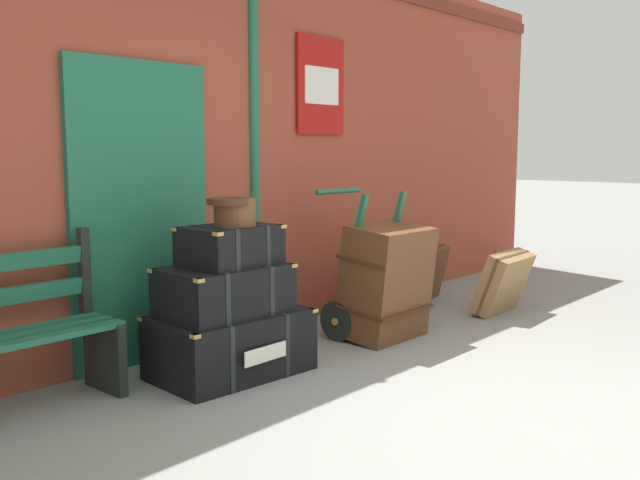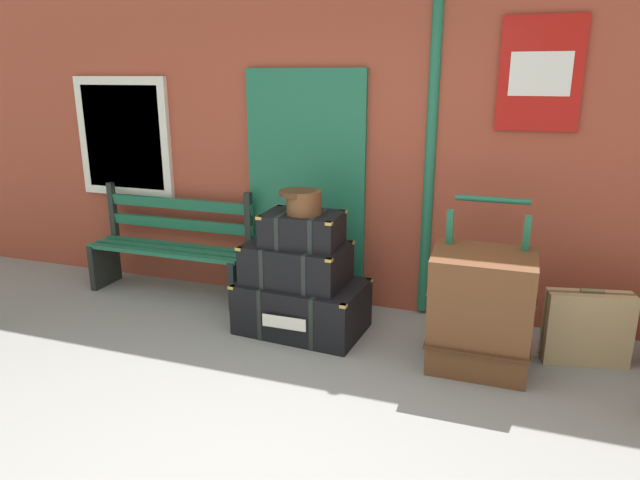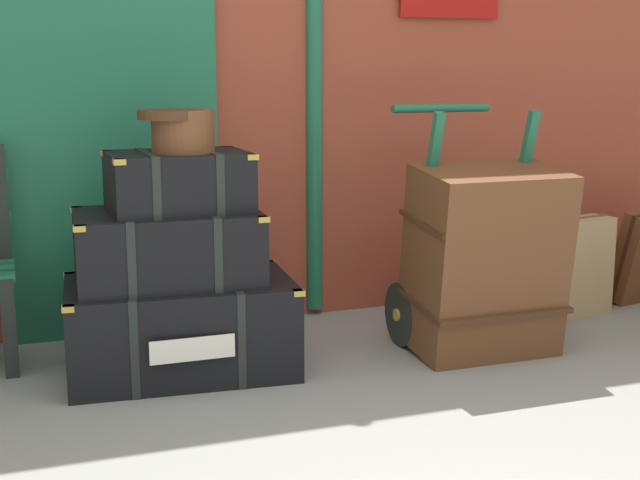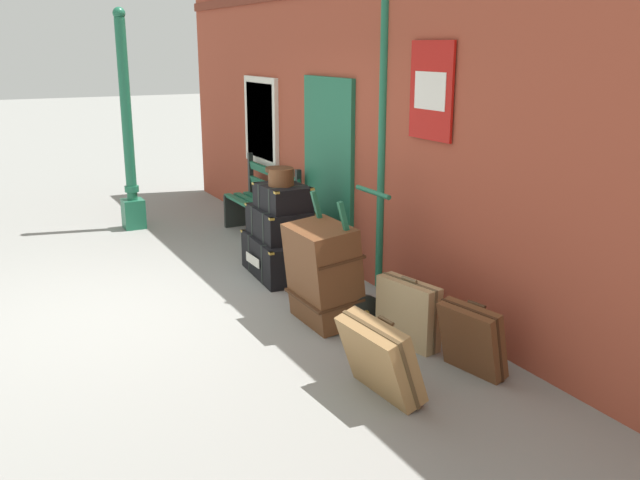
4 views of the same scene
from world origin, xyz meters
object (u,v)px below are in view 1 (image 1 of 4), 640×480
(steamer_trunk_middle, at_px, (224,290))
(porters_trolley, at_px, (368,302))
(round_hatbox, at_px, (234,210))
(large_brown_trunk, at_px, (386,281))
(steamer_trunk_top, at_px, (230,245))
(suitcase_slate, at_px, (397,285))
(suitcase_cream, at_px, (429,273))
(steamer_trunk_base, at_px, (231,343))
(suitcase_charcoal, at_px, (503,282))

(steamer_trunk_middle, distance_m, porters_trolley, 1.50)
(round_hatbox, bearing_deg, large_brown_trunk, -8.99)
(steamer_trunk_top, relative_size, suitcase_slate, 0.99)
(suitcase_cream, distance_m, suitcase_slate, 0.70)
(steamer_trunk_base, relative_size, suitcase_cream, 1.85)
(steamer_trunk_base, bearing_deg, suitcase_charcoal, -10.69)
(suitcase_slate, bearing_deg, porters_trolley, -162.55)
(round_hatbox, bearing_deg, porters_trolley, -1.74)
(steamer_trunk_middle, bearing_deg, porters_trolley, -2.67)
(suitcase_cream, relative_size, suitcase_slate, 0.92)
(steamer_trunk_base, xyz_separation_m, round_hatbox, (0.02, -0.03, 0.90))
(steamer_trunk_middle, relative_size, suitcase_slate, 1.34)
(steamer_trunk_top, relative_size, suitcase_cream, 1.08)
(steamer_trunk_middle, distance_m, suitcase_cream, 2.93)
(large_brown_trunk, height_order, suitcase_slate, large_brown_trunk)
(steamer_trunk_top, bearing_deg, suitcase_charcoal, -10.74)
(steamer_trunk_middle, distance_m, suitcase_slate, 2.23)
(steamer_trunk_base, height_order, suitcase_cream, suitcase_cream)
(suitcase_slate, bearing_deg, suitcase_charcoal, -45.92)
(steamer_trunk_middle, relative_size, large_brown_trunk, 0.91)
(large_brown_trunk, bearing_deg, steamer_trunk_base, 170.16)
(suitcase_slate, bearing_deg, large_brown_trunk, -150.91)
(steamer_trunk_middle, bearing_deg, suitcase_cream, 5.42)
(round_hatbox, distance_m, suitcase_cream, 2.96)
(steamer_trunk_middle, height_order, suitcase_cream, steamer_trunk_middle)
(steamer_trunk_top, bearing_deg, suitcase_cream, 5.54)
(steamer_trunk_base, height_order, large_brown_trunk, large_brown_trunk)
(steamer_trunk_top, distance_m, suitcase_slate, 2.24)
(suitcase_slate, bearing_deg, steamer_trunk_base, -175.65)
(large_brown_trunk, relative_size, suitcase_cream, 1.61)
(porters_trolley, bearing_deg, suitcase_charcoal, -18.28)
(steamer_trunk_top, height_order, suitcase_charcoal, steamer_trunk_top)
(large_brown_trunk, bearing_deg, steamer_trunk_top, 170.08)
(steamer_trunk_base, distance_m, steamer_trunk_top, 0.66)
(large_brown_trunk, relative_size, suitcase_charcoal, 1.33)
(large_brown_trunk, xyz_separation_m, suitcase_slate, (0.74, 0.41, -0.19))
(round_hatbox, xyz_separation_m, suitcase_charcoal, (2.81, -0.51, -0.82))
(steamer_trunk_middle, xyz_separation_m, large_brown_trunk, (1.47, -0.25, -0.12))
(porters_trolley, bearing_deg, steamer_trunk_top, 177.24)
(porters_trolley, height_order, suitcase_cream, porters_trolley)
(steamer_trunk_middle, xyz_separation_m, round_hatbox, (0.07, -0.03, 0.53))
(large_brown_trunk, xyz_separation_m, suitcase_charcoal, (1.42, -0.29, -0.17))
(porters_trolley, bearing_deg, suitcase_slate, 17.45)
(steamer_trunk_top, bearing_deg, steamer_trunk_middle, 179.52)
(large_brown_trunk, height_order, suitcase_cream, large_brown_trunk)
(round_hatbox, height_order, porters_trolley, round_hatbox)
(round_hatbox, bearing_deg, suitcase_charcoal, -10.28)
(suitcase_charcoal, bearing_deg, round_hatbox, 169.72)
(porters_trolley, distance_m, large_brown_trunk, 0.26)
(suitcase_cream, relative_size, suitcase_charcoal, 0.83)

